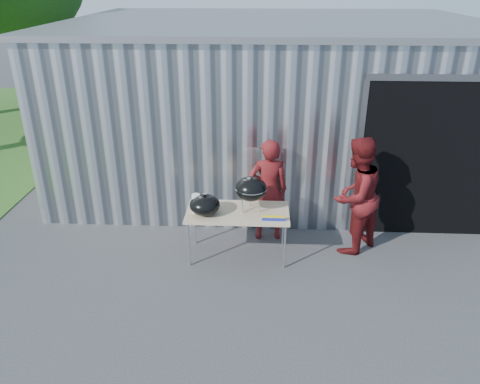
# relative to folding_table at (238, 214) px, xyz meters

# --- Properties ---
(ground) EXTENTS (80.00, 80.00, 0.00)m
(ground) POSITION_rel_folding_table_xyz_m (-0.22, -0.85, -0.71)
(ground) COLOR #38383B
(building) EXTENTS (8.20, 6.20, 3.10)m
(building) POSITION_rel_folding_table_xyz_m (0.69, 3.74, 0.83)
(building) COLOR silver
(building) RESTS_ON ground
(folding_table) EXTENTS (1.50, 0.75, 0.75)m
(folding_table) POSITION_rel_folding_table_xyz_m (0.00, 0.00, 0.00)
(folding_table) COLOR tan
(folding_table) RESTS_ON ground
(kettle_grill) EXTENTS (0.47, 0.47, 0.94)m
(kettle_grill) POSITION_rel_folding_table_xyz_m (0.19, 0.05, 0.46)
(kettle_grill) COLOR black
(kettle_grill) RESTS_ON folding_table
(grill_lid) EXTENTS (0.44, 0.44, 0.32)m
(grill_lid) POSITION_rel_folding_table_xyz_m (-0.47, -0.10, 0.18)
(grill_lid) COLOR black
(grill_lid) RESTS_ON folding_table
(paper_towels) EXTENTS (0.12, 0.12, 0.28)m
(paper_towels) POSITION_rel_folding_table_xyz_m (-0.60, -0.05, 0.18)
(paper_towels) COLOR white
(paper_towels) RESTS_ON folding_table
(white_tub) EXTENTS (0.20, 0.15, 0.10)m
(white_tub) POSITION_rel_folding_table_xyz_m (-0.55, 0.16, 0.09)
(white_tub) COLOR white
(white_tub) RESTS_ON folding_table
(foil_box) EXTENTS (0.32, 0.05, 0.06)m
(foil_box) POSITION_rel_folding_table_xyz_m (0.52, -0.25, 0.07)
(foil_box) COLOR navy
(foil_box) RESTS_ON folding_table
(person_cook) EXTENTS (0.65, 0.46, 1.67)m
(person_cook) POSITION_rel_folding_table_xyz_m (0.45, 0.57, 0.13)
(person_cook) COLOR #5E1315
(person_cook) RESTS_ON ground
(person_bystander) EXTENTS (1.11, 1.11, 1.81)m
(person_bystander) POSITION_rel_folding_table_xyz_m (1.74, 0.28, 0.20)
(person_bystander) COLOR #5E1315
(person_bystander) RESTS_ON ground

